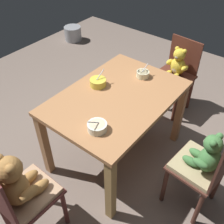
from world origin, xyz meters
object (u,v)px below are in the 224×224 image
teddy_chair_near_front (205,162)px  metal_pail (73,34)px  porridge_bowl_yellow_far_center (98,82)px  porridge_bowl_white_near_left (97,127)px  dining_table (117,106)px  teddy_chair_near_left (19,188)px  porridge_bowl_cream_near_right (143,74)px  teddy_chair_near_right (177,69)px

teddy_chair_near_front → metal_pail: teddy_chair_near_front is taller
porridge_bowl_yellow_far_center → porridge_bowl_white_near_left: size_ratio=1.00×
dining_table → porridge_bowl_yellow_far_center: porridge_bowl_yellow_far_center is taller
teddy_chair_near_left → porridge_bowl_yellow_far_center: teddy_chair_near_left is taller
porridge_bowl_yellow_far_center → teddy_chair_near_front: bearing=-92.4°
teddy_chair_near_left → metal_pail: (2.60, 2.13, -0.46)m
dining_table → teddy_chair_near_front: 0.85m
porridge_bowl_cream_near_right → metal_pail: porridge_bowl_cream_near_right is taller
porridge_bowl_yellow_far_center → dining_table: bearing=-94.8°
teddy_chair_near_right → porridge_bowl_white_near_left: (-1.44, -0.08, 0.25)m
teddy_chair_near_right → metal_pail: teddy_chair_near_right is taller
porridge_bowl_yellow_far_center → porridge_bowl_cream_near_right: bearing=-33.0°
porridge_bowl_cream_near_right → metal_pail: (1.20, 2.16, -0.65)m
teddy_chair_near_front → teddy_chair_near_right: (1.06, 0.79, -0.02)m
dining_table → porridge_bowl_cream_near_right: 0.40m
porridge_bowl_white_near_left → porridge_bowl_cream_near_right: size_ratio=1.22×
teddy_chair_near_left → porridge_bowl_yellow_far_center: bearing=12.0°
porridge_bowl_white_near_left → teddy_chair_near_front: bearing=-61.7°
teddy_chair_near_left → porridge_bowl_cream_near_right: bearing=-0.2°
teddy_chair_near_left → porridge_bowl_cream_near_right: 1.41m
teddy_chair_near_left → dining_table: bearing=-0.0°
porridge_bowl_yellow_far_center → metal_pail: size_ratio=0.54×
teddy_chair_near_left → porridge_bowl_white_near_left: bearing=-13.0°
porridge_bowl_white_near_left → metal_pail: (1.98, 2.28, -0.65)m
dining_table → porridge_bowl_white_near_left: bearing=-161.7°
porridge_bowl_cream_near_right → porridge_bowl_yellow_far_center: bearing=147.0°
teddy_chair_near_left → teddy_chair_near_front: bearing=-39.7°
porridge_bowl_white_near_left → porridge_bowl_cream_near_right: bearing=8.8°
teddy_chair_near_left → teddy_chair_near_front: 1.32m
teddy_chair_near_right → dining_table: bearing=2.3°
metal_pail → porridge_bowl_white_near_left: bearing=-131.0°
teddy_chair_near_right → porridge_bowl_yellow_far_center: (-1.01, 0.28, 0.25)m
teddy_chair_near_front → porridge_bowl_white_near_left: bearing=33.4°
teddy_chair_near_left → metal_pail: size_ratio=3.18×
teddy_chair_near_front → porridge_bowl_cream_near_right: (0.40, 0.83, 0.23)m
teddy_chair_near_front → porridge_bowl_cream_near_right: bearing=-20.8°
porridge_bowl_yellow_far_center → metal_pail: porridge_bowl_yellow_far_center is taller
teddy_chair_near_left → porridge_bowl_cream_near_right: (1.40, -0.03, 0.18)m
teddy_chair_near_right → porridge_bowl_white_near_left: porridge_bowl_white_near_left is taller
porridge_bowl_yellow_far_center → metal_pail: (1.56, 1.93, -0.65)m
teddy_chair_near_left → porridge_bowl_yellow_far_center: (1.04, 0.20, 0.19)m
dining_table → teddy_chair_near_front: size_ratio=1.28×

